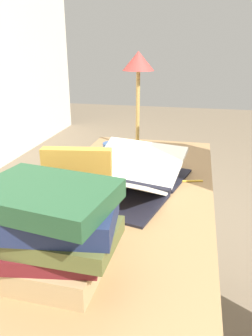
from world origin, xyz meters
name	(u,v)px	position (x,y,z in m)	size (l,w,h in m)	color
reading_desk	(125,226)	(0.00, 0.00, 0.64)	(1.39, 0.58, 0.76)	#937047
open_book	(125,177)	(0.07, 0.02, 0.80)	(0.56, 0.46, 0.11)	black
book_stack_tall	(49,230)	(-0.44, 0.06, 0.88)	(0.23, 0.30, 0.21)	tan
book_standing_upright	(78,190)	(-0.24, 0.07, 0.88)	(0.06, 0.18, 0.23)	#BC8933
reading_lamp	(138,79)	(0.54, 0.06, 1.09)	(0.16, 0.16, 0.45)	tan
coffee_mug	(112,153)	(0.31, 0.13, 0.81)	(0.10, 0.08, 0.08)	#335184
pencil	(184,181)	(0.15, -0.19, 0.77)	(0.05, 0.14, 0.01)	gold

